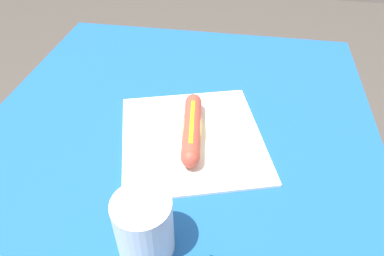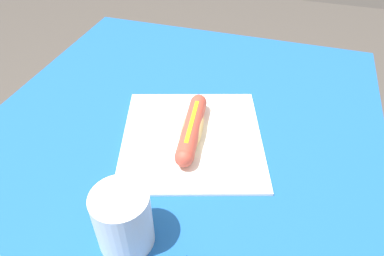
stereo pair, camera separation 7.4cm
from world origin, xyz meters
name	(u,v)px [view 2 (the right image)]	position (x,y,z in m)	size (l,w,h in m)	color
dining_table	(167,198)	(0.00, 0.00, 0.62)	(1.17, 0.88, 0.75)	brown
paper_wrapper	(192,137)	(-0.07, 0.04, 0.75)	(0.31, 0.30, 0.01)	white
hot_dog	(192,128)	(-0.07, 0.04, 0.78)	(0.21, 0.07, 0.04)	#DBB26B
drinking_cup	(123,220)	(0.19, 0.01, 0.80)	(0.09, 0.09, 0.11)	white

